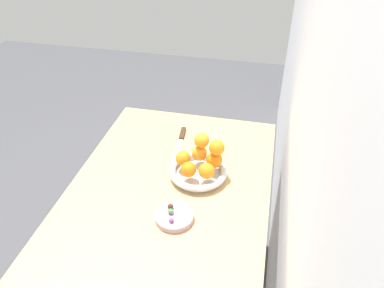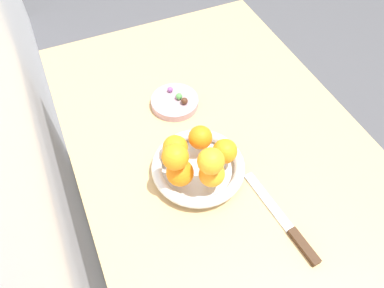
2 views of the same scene
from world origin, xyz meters
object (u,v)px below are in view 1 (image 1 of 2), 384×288
object	(u,v)px
orange_1	(207,171)
orange_3	(199,153)
knife	(180,141)
orange_4	(183,158)
orange_6	(217,148)
candy_ball_2	(170,206)
orange_2	(214,160)
dining_table	(169,206)
orange_0	(188,169)
candy_dish	(174,217)
orange_5	(202,140)
fruit_bowl	(198,172)
candy_ball_0	(171,211)
candy_ball_1	(171,220)
candy_ball_3	(171,213)

from	to	relation	value
orange_1	orange_3	distance (m)	0.11
knife	orange_4	bearing A→B (deg)	17.03
orange_6	candy_ball_2	bearing A→B (deg)	-26.72
orange_2	orange_1	bearing A→B (deg)	-13.62
knife	orange_1	bearing A→B (deg)	33.02
dining_table	orange_0	distance (m)	0.18
candy_ball_2	knife	distance (m)	0.43
orange_1	orange_4	bearing A→B (deg)	-118.34
orange_3	dining_table	bearing A→B (deg)	-29.31
orange_0	orange_2	xyz separation A→B (m)	(-0.08, 0.09, 0.00)
candy_dish	orange_0	world-z (taller)	orange_0
orange_3	candy_ball_2	world-z (taller)	orange_3
dining_table	orange_5	size ratio (longest dim) A/B	18.30
orange_2	knife	bearing A→B (deg)	-135.09
fruit_bowl	orange_6	world-z (taller)	orange_6
candy_ball_0	candy_ball_2	world-z (taller)	same
candy_ball_1	fruit_bowl	bearing A→B (deg)	172.78
candy_ball_0	candy_dish	bearing A→B (deg)	75.71
candy_dish	orange_3	bearing A→B (deg)	174.74
orange_0	orange_1	bearing A→B (deg)	94.52
fruit_bowl	orange_1	size ratio (longest dim) A/B	3.71
dining_table	orange_2	xyz separation A→B (m)	(-0.13, 0.15, 0.16)
orange_0	orange_3	size ratio (longest dim) A/B	0.98
orange_0	orange_5	bearing A→B (deg)	166.30
orange_1	orange_3	size ratio (longest dim) A/B	1.02
orange_3	candy_ball_0	world-z (taller)	orange_3
orange_0	orange_1	world-z (taller)	orange_1
orange_2	orange_3	distance (m)	0.07
candy_ball_3	candy_ball_0	bearing A→B (deg)	-131.08
fruit_bowl	orange_4	bearing A→B (deg)	-101.04
candy_ball_1	orange_1	bearing A→B (deg)	161.84
dining_table	orange_1	size ratio (longest dim) A/B	17.78
orange_3	candy_ball_3	distance (m)	0.30
candy_dish	orange_1	size ratio (longest dim) A/B	2.19
candy_ball_1	dining_table	bearing A→B (deg)	-161.18
orange_0	candy_ball_3	distance (m)	0.20
orange_6	candy_ball_0	bearing A→B (deg)	-23.45
orange_5	orange_6	bearing A→B (deg)	59.48
dining_table	orange_2	distance (m)	0.25
orange_4	candy_ball_1	xyz separation A→B (m)	(0.29, 0.03, -0.04)
orange_4	knife	size ratio (longest dim) A/B	0.23
dining_table	orange_1	xyz separation A→B (m)	(-0.05, 0.14, 0.16)
candy_ball_2	candy_ball_3	bearing A→B (deg)	21.80
fruit_bowl	candy_ball_2	world-z (taller)	candy_ball_2
orange_3	orange_5	distance (m)	0.06
orange_4	fruit_bowl	bearing A→B (deg)	78.96
orange_5	candy_ball_2	distance (m)	0.30
candy_ball_0	candy_ball_3	bearing A→B (deg)	48.92
candy_ball_0	candy_ball_1	xyz separation A→B (m)	(0.04, 0.01, -0.00)
candy_dish	candy_ball_2	size ratio (longest dim) A/B	6.98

